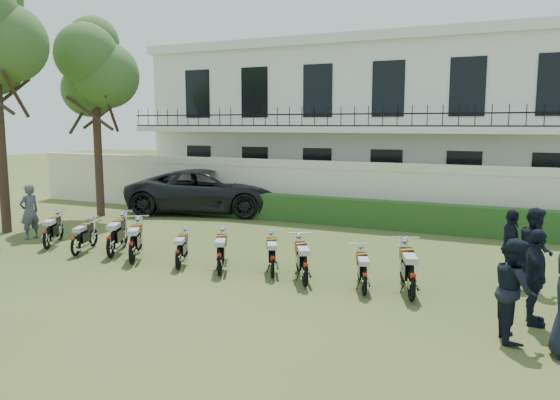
% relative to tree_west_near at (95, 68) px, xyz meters
% --- Properties ---
extents(ground, '(100.00, 100.00, 0.00)m').
position_rel_tree_west_near_xyz_m(ground, '(8.96, -5.00, -5.89)').
color(ground, '#3B5020').
rests_on(ground, ground).
extents(perimeter_wall, '(30.00, 0.35, 2.30)m').
position_rel_tree_west_near_xyz_m(perimeter_wall, '(8.96, 3.00, -4.72)').
color(perimeter_wall, '#F0E9CA').
rests_on(perimeter_wall, ground).
extents(hedge, '(18.00, 0.60, 1.00)m').
position_rel_tree_west_near_xyz_m(hedge, '(9.96, 2.20, -5.39)').
color(hedge, '#1F4619').
rests_on(hedge, ground).
extents(building, '(20.40, 9.60, 7.40)m').
position_rel_tree_west_near_xyz_m(building, '(8.96, 8.96, -2.18)').
color(building, silver).
rests_on(building, ground).
extents(tree_west_near, '(3.40, 3.20, 7.90)m').
position_rel_tree_west_near_xyz_m(tree_west_near, '(0.00, 0.00, 0.00)').
color(tree_west_near, '#473323').
rests_on(tree_west_near, ground).
extents(motorcycle_0, '(1.06, 1.68, 1.04)m').
position_rel_tree_west_near_xyz_m(motorcycle_0, '(2.94, -5.39, -5.41)').
color(motorcycle_0, black).
rests_on(motorcycle_0, ground).
extents(motorcycle_1, '(0.80, 1.70, 0.97)m').
position_rel_tree_west_near_xyz_m(motorcycle_1, '(4.32, -5.63, -5.44)').
color(motorcycle_1, black).
rests_on(motorcycle_1, ground).
extents(motorcycle_2, '(1.05, 1.90, 1.13)m').
position_rel_tree_west_near_xyz_m(motorcycle_2, '(5.39, -5.40, -5.37)').
color(motorcycle_2, black).
rests_on(motorcycle_2, ground).
extents(motorcycle_3, '(1.15, 1.79, 1.11)m').
position_rel_tree_west_near_xyz_m(motorcycle_3, '(6.37, -5.68, -5.38)').
color(motorcycle_3, black).
rests_on(motorcycle_3, ground).
extents(motorcycle_4, '(0.86, 1.58, 0.93)m').
position_rel_tree_west_near_xyz_m(motorcycle_4, '(7.79, -5.59, -5.46)').
color(motorcycle_4, black).
rests_on(motorcycle_4, ground).
extents(motorcycle_5, '(0.98, 1.74, 1.04)m').
position_rel_tree_west_near_xyz_m(motorcycle_5, '(9.05, -5.64, -5.41)').
color(motorcycle_5, black).
rests_on(motorcycle_5, ground).
extents(motorcycle_6, '(0.94, 1.65, 0.99)m').
position_rel_tree_west_near_xyz_m(motorcycle_6, '(10.31, -5.25, -5.43)').
color(motorcycle_6, black).
rests_on(motorcycle_6, ground).
extents(motorcycle_7, '(1.03, 1.72, 1.05)m').
position_rel_tree_west_near_xyz_m(motorcycle_7, '(11.30, -5.60, -5.41)').
color(motorcycle_7, black).
rests_on(motorcycle_7, ground).
extents(motorcycle_8, '(0.78, 1.63, 0.94)m').
position_rel_tree_west_near_xyz_m(motorcycle_8, '(12.71, -5.64, -5.46)').
color(motorcycle_8, black).
rests_on(motorcycle_8, ground).
extents(motorcycle_9, '(0.88, 1.99, 1.13)m').
position_rel_tree_west_near_xyz_m(motorcycle_9, '(13.72, -5.60, -5.37)').
color(motorcycle_9, black).
rests_on(motorcycle_9, ground).
extents(suv, '(7.18, 4.83, 1.83)m').
position_rel_tree_west_near_xyz_m(suv, '(3.52, 2.51, -4.98)').
color(suv, black).
rests_on(suv, ground).
extents(inspector, '(0.52, 0.71, 1.79)m').
position_rel_tree_west_near_xyz_m(inspector, '(1.14, -4.44, -4.99)').
color(inspector, '#58595E').
rests_on(inspector, ground).
extents(officer_1, '(0.88, 1.02, 1.80)m').
position_rel_tree_west_near_xyz_m(officer_1, '(15.73, -6.85, -4.99)').
color(officer_1, black).
rests_on(officer_1, ground).
extents(officer_2, '(0.51, 1.09, 1.82)m').
position_rel_tree_west_near_xyz_m(officer_2, '(16.04, -5.91, -4.98)').
color(officer_2, black).
rests_on(officer_2, ground).
extents(officer_4, '(0.84, 1.01, 1.87)m').
position_rel_tree_west_near_xyz_m(officer_4, '(16.03, -3.40, -4.96)').
color(officer_4, black).
rests_on(officer_4, ground).
extents(officer_5, '(0.64, 1.10, 1.77)m').
position_rel_tree_west_near_xyz_m(officer_5, '(15.51, -3.24, -5.01)').
color(officer_5, black).
rests_on(officer_5, ground).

